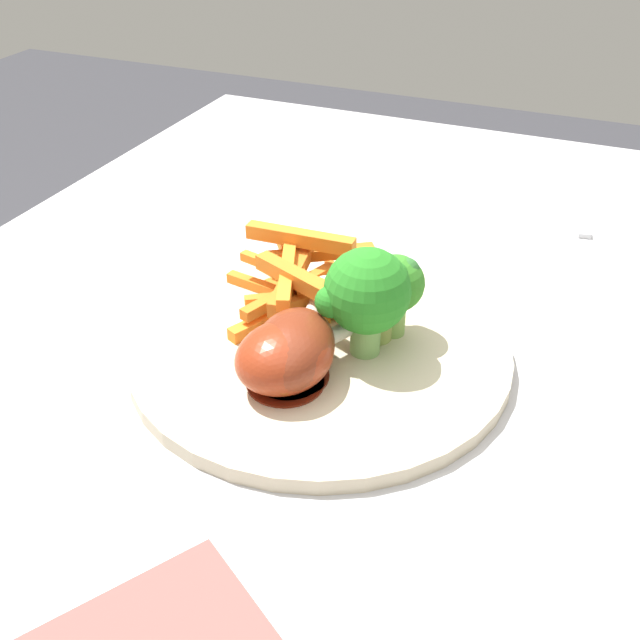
# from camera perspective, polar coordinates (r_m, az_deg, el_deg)

# --- Properties ---
(dining_table) EXTENTS (1.15, 0.77, 0.75)m
(dining_table) POSITION_cam_1_polar(r_m,az_deg,el_deg) (0.61, -0.46, -13.77)
(dining_table) COLOR #B7B7BC
(dining_table) RESTS_ON ground_plane
(dinner_plate) EXTENTS (0.28, 0.28, 0.01)m
(dinner_plate) POSITION_cam_1_polar(r_m,az_deg,el_deg) (0.56, 0.00, -2.20)
(dinner_plate) COLOR beige
(dinner_plate) RESTS_ON dining_table
(broccoli_floret_front) EXTENTS (0.05, 0.05, 0.06)m
(broccoli_floret_front) POSITION_cam_1_polar(r_m,az_deg,el_deg) (0.55, 5.49, 2.67)
(broccoli_floret_front) COLOR #80AE52
(broccoli_floret_front) RESTS_ON dinner_plate
(broccoli_floret_middle) EXTENTS (0.05, 0.05, 0.07)m
(broccoli_floret_middle) POSITION_cam_1_polar(r_m,az_deg,el_deg) (0.55, 4.71, 2.14)
(broccoli_floret_middle) COLOR #8DA34C
(broccoli_floret_middle) RESTS_ON dinner_plate
(broccoli_floret_back) EXTENTS (0.06, 0.06, 0.08)m
(broccoli_floret_back) POSITION_cam_1_polar(r_m,az_deg,el_deg) (0.53, 3.46, 2.13)
(broccoli_floret_back) COLOR #78AD5B
(broccoli_floret_back) RESTS_ON dinner_plate
(carrot_fries_pile) EXTENTS (0.15, 0.13, 0.05)m
(carrot_fries_pile) POSITION_cam_1_polar(r_m,az_deg,el_deg) (0.60, -1.33, 3.16)
(carrot_fries_pile) COLOR orange
(carrot_fries_pile) RESTS_ON dinner_plate
(chicken_drumstick_near) EXTENTS (0.12, 0.09, 0.04)m
(chicken_drumstick_near) POSITION_cam_1_polar(r_m,az_deg,el_deg) (0.51, -2.29, -2.63)
(chicken_drumstick_near) COLOR #601B0C
(chicken_drumstick_near) RESTS_ON dinner_plate
(chicken_drumstick_far) EXTENTS (0.12, 0.06, 0.04)m
(chicken_drumstick_far) POSITION_cam_1_polar(r_m,az_deg,el_deg) (0.52, -2.22, -2.45)
(chicken_drumstick_far) COLOR #581E09
(chicken_drumstick_far) RESTS_ON dinner_plate
(chicken_drumstick_extra) EXTENTS (0.14, 0.07, 0.05)m
(chicken_drumstick_extra) POSITION_cam_1_polar(r_m,az_deg,el_deg) (0.52, -1.88, -1.97)
(chicken_drumstick_extra) COLOR #4F190D
(chicken_drumstick_extra) RESTS_ON dinner_plate
(fork) EXTENTS (0.19, 0.05, 0.00)m
(fork) POSITION_cam_1_polar(r_m,az_deg,el_deg) (0.85, 18.69, 8.82)
(fork) COLOR silver
(fork) RESTS_ON dining_table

